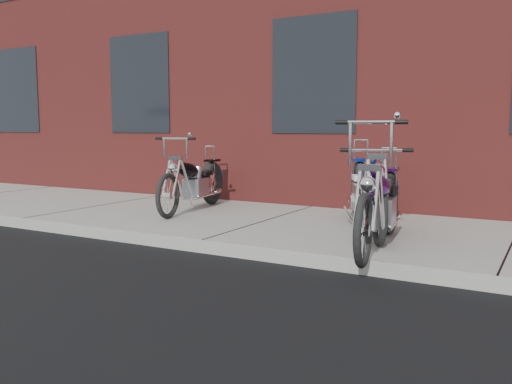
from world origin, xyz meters
The scene contains 6 objects.
ground centered at (0.00, 0.00, 0.00)m, with size 120.00×120.00×0.00m, color black.
sidewalk centered at (0.00, 1.50, 0.07)m, with size 22.00×3.00×0.15m, color gray.
building_brick centered at (0.00, 8.00, 4.00)m, with size 22.00×10.00×8.00m, color maroon.
chopper_purple centered at (1.81, 0.57, 0.57)m, with size 0.60×2.31×1.30m.
chopper_blue centered at (1.40, 1.48, 0.60)m, with size 1.17×2.28×1.07m.
chopper_third centered at (-1.38, 1.75, 0.54)m, with size 0.64×2.16×1.11m.
Camera 1 is at (3.41, -4.82, 1.37)m, focal length 38.00 mm.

